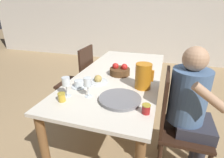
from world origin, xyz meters
TOP-DOWN VIEW (x-y plane):
  - ground_plane at (0.00, 0.00)m, footprint 20.00×20.00m
  - wall_back at (0.00, 3.04)m, footprint 10.00×0.06m
  - dining_table at (0.00, 0.00)m, footprint 0.89×1.93m
  - chair_person_side at (0.63, -0.42)m, footprint 0.42×0.42m
  - chair_opposite at (-0.63, 0.21)m, footprint 0.42×0.42m
  - person_seated at (0.72, -0.39)m, footprint 0.39×0.41m
  - red_pitcher at (0.30, -0.29)m, footprint 0.17×0.15m
  - wine_glass_water at (-0.11, -0.60)m, footprint 0.07×0.07m
  - wine_glass_juice at (-0.28, -0.64)m, footprint 0.07×0.07m
  - teacup_near_person at (-0.27, -0.45)m, footprint 0.15×0.15m
  - serving_tray at (0.16, -0.59)m, footprint 0.34×0.34m
  - bread_plate at (-0.14, -0.29)m, footprint 0.19×0.19m
  - jam_jar_amber at (-0.28, -0.73)m, footprint 0.06×0.06m
  - jam_jar_red at (0.38, -0.70)m, footprint 0.06×0.06m
  - fruit_bowl at (0.01, -0.03)m, footprint 0.22×0.22m

SIDE VIEW (x-z plane):
  - ground_plane at x=0.00m, z-range 0.00..0.00m
  - chair_person_side at x=0.63m, z-range 0.02..0.98m
  - chair_opposite at x=-0.63m, z-range 0.02..0.98m
  - dining_table at x=0.00m, z-range 0.28..1.01m
  - person_seated at x=0.72m, z-range 0.11..1.28m
  - serving_tray at x=0.16m, z-range 0.74..0.77m
  - bread_plate at x=-0.14m, z-range 0.72..0.80m
  - teacup_near_person at x=-0.27m, z-range 0.73..0.80m
  - jam_jar_amber at x=-0.28m, z-range 0.74..0.81m
  - jam_jar_red at x=0.38m, z-range 0.74..0.81m
  - fruit_bowl at x=0.01m, z-range 0.72..0.85m
  - red_pitcher at x=0.30m, z-range 0.74..0.97m
  - wine_glass_juice at x=-0.28m, z-range 0.78..0.95m
  - wine_glass_water at x=-0.11m, z-range 0.78..0.95m
  - wall_back at x=0.00m, z-range 0.00..2.60m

